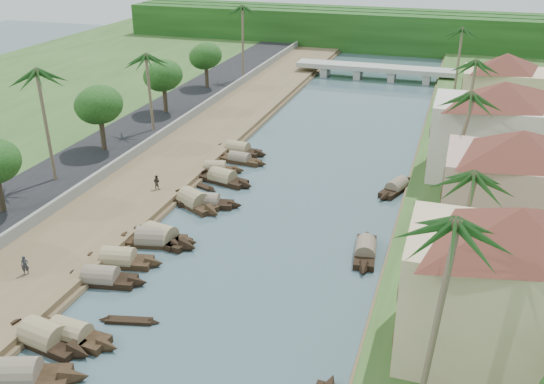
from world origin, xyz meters
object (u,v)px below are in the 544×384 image
(sampan_0, at_px, (13,377))
(sampan_1, at_px, (44,338))
(bridge, at_px, (375,69))
(person_near, at_px, (25,265))
(building_near, at_px, (508,284))

(sampan_0, xyz_separation_m, sampan_1, (-0.59, 3.83, -0.00))
(bridge, bearing_deg, person_near, -101.75)
(building_near, distance_m, sampan_0, 30.38)
(building_near, xyz_separation_m, sampan_1, (-28.60, -6.29, -5.96))
(bridge, xyz_separation_m, building_near, (18.99, -74.00, 4.66))
(bridge, xyz_separation_m, person_near, (-15.48, -74.44, -0.13))
(person_near, bearing_deg, sampan_0, -88.76)
(bridge, bearing_deg, sampan_0, -96.12)
(building_near, relative_size, person_near, 9.41)
(sampan_1, bearing_deg, sampan_0, -71.68)
(building_near, height_order, sampan_0, building_near)
(sampan_1, bearing_deg, building_near, 22.01)
(bridge, distance_m, sampan_1, 80.88)
(bridge, relative_size, person_near, 17.75)
(sampan_0, bearing_deg, person_near, 104.16)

